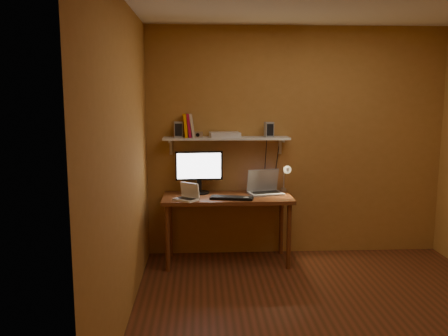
{
  "coord_description": "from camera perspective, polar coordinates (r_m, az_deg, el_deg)",
  "views": [
    {
      "loc": [
        -1.09,
        -3.76,
        1.85
      ],
      "look_at": [
        -0.85,
        1.18,
        1.07
      ],
      "focal_mm": 38.0,
      "sensor_mm": 36.0,
      "label": 1
    }
  ],
  "objects": [
    {
      "name": "speaker_right",
      "position": [
        5.31,
        5.43,
        4.63
      ],
      "size": [
        0.1,
        0.1,
        0.17
      ],
      "primitive_type": "cube",
      "rotation": [
        0.0,
        0.0,
        0.15
      ],
      "color": "gray",
      "rests_on": "wall_shelf"
    },
    {
      "name": "books",
      "position": [
        5.25,
        -4.31,
        5.1
      ],
      "size": [
        0.14,
        0.18,
        0.26
      ],
      "color": "orange",
      "rests_on": "wall_shelf"
    },
    {
      "name": "speaker_left",
      "position": [
        5.26,
        -5.46,
        4.64
      ],
      "size": [
        0.1,
        0.1,
        0.17
      ],
      "primitive_type": "cube",
      "rotation": [
        0.0,
        0.0,
        -0.0
      ],
      "color": "gray",
      "rests_on": "wall_shelf"
    },
    {
      "name": "laptop",
      "position": [
        5.3,
        4.88,
        -2.32
      ],
      "size": [
        0.41,
        0.34,
        0.27
      ],
      "rotation": [
        0.0,
        0.0,
        0.23
      ],
      "color": "gray",
      "rests_on": "desk"
    },
    {
      "name": "wall_shelf",
      "position": [
        5.26,
        0.29,
        3.56
      ],
      "size": [
        1.4,
        0.25,
        0.21
      ],
      "color": "silver",
      "rests_on": "room"
    },
    {
      "name": "desk_lamp",
      "position": [
        5.32,
        7.44,
        -0.8
      ],
      "size": [
        0.09,
        0.23,
        0.38
      ],
      "color": "silver",
      "rests_on": "desk"
    },
    {
      "name": "room",
      "position": [
        3.95,
        13.25,
        0.66
      ],
      "size": [
        3.44,
        3.24,
        2.64
      ],
      "color": "maroon",
      "rests_on": "ground"
    },
    {
      "name": "mouse",
      "position": [
        4.98,
        2.67,
        -3.66
      ],
      "size": [
        0.1,
        0.07,
        0.03
      ],
      "primitive_type": "ellipsoid",
      "rotation": [
        0.0,
        0.0,
        0.17
      ],
      "color": "silver",
      "rests_on": "desk"
    },
    {
      "name": "desk",
      "position": [
        5.18,
        0.4,
        -4.31
      ],
      "size": [
        1.4,
        0.6,
        0.75
      ],
      "color": "brown",
      "rests_on": "ground"
    },
    {
      "name": "router",
      "position": [
        5.26,
        0.09,
        4.03
      ],
      "size": [
        0.35,
        0.25,
        0.05
      ],
      "primitive_type": "cube",
      "rotation": [
        0.0,
        0.0,
        0.1
      ],
      "color": "silver",
      "rests_on": "wall_shelf"
    },
    {
      "name": "netbook",
      "position": [
        4.98,
        -4.38,
        -3.27
      ],
      "size": [
        0.29,
        0.28,
        0.18
      ],
      "rotation": [
        0.0,
        0.0,
        -0.65
      ],
      "color": "silver",
      "rests_on": "desk"
    },
    {
      "name": "keyboard",
      "position": [
        5.02,
        0.94,
        -3.61
      ],
      "size": [
        0.47,
        0.24,
        0.02
      ],
      "primitive_type": "cube",
      "rotation": [
        0.0,
        0.0,
        -0.21
      ],
      "color": "black",
      "rests_on": "desk"
    },
    {
      "name": "shelf_camera",
      "position": [
        5.19,
        -3.21,
        4.02
      ],
      "size": [
        0.11,
        0.05,
        0.07
      ],
      "color": "silver",
      "rests_on": "wall_shelf"
    },
    {
      "name": "monitor",
      "position": [
        5.26,
        -3.01,
        -0.22
      ],
      "size": [
        0.52,
        0.23,
        0.47
      ],
      "rotation": [
        0.0,
        0.0,
        0.05
      ],
      "color": "black",
      "rests_on": "desk"
    }
  ]
}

